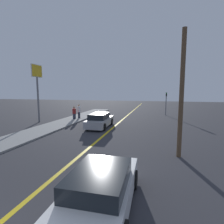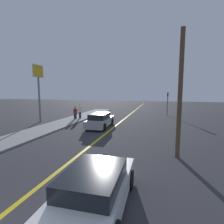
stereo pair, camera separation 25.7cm
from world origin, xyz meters
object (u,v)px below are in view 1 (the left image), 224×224
Objects in this scene: car_near_right_lane at (102,189)px; car_ahead_center at (100,120)px; traffic_light at (166,101)px; utility_pole at (182,95)px; roadside_sign at (37,80)px; pedestrian_mid_group at (74,113)px; pedestrian_far_standing at (79,111)px.

car_ahead_center reaches higher than car_near_right_lane.
utility_pole reaches higher than traffic_light.
pedestrian_mid_group is at bearing 39.03° from roadside_sign.
traffic_light is at bearing 33.11° from roadside_sign.
pedestrian_mid_group reaches higher than car_ahead_center.
roadside_sign is at bearing -140.97° from pedestrian_mid_group.
roadside_sign reaches higher than car_ahead_center.
pedestrian_far_standing is at bearing 115.93° from car_near_right_lane.
pedestrian_mid_group is 0.23× the size of utility_pole.
pedestrian_far_standing is (-7.96, 15.48, 0.36)m from car_near_right_lane.
utility_pole is (14.24, -7.22, -1.39)m from roadside_sign.
car_ahead_center is 2.59× the size of pedestrian_far_standing.
utility_pole is at bearing -44.02° from pedestrian_far_standing.
pedestrian_far_standing reaches higher than pedestrian_mid_group.
car_ahead_center is 0.68× the size of utility_pole.
car_near_right_lane is at bearing -97.54° from traffic_light.
pedestrian_mid_group is at bearing 117.94° from car_near_right_lane.
roadside_sign is at bearing 153.12° from utility_pole.
pedestrian_far_standing is 0.26× the size of utility_pole.
pedestrian_mid_group is 15.00m from utility_pole.
traffic_light is at bearing 31.29° from pedestrian_mid_group.
utility_pole reaches higher than roadside_sign.
roadside_sign reaches higher than car_near_right_lane.
car_near_right_lane is 2.38× the size of pedestrian_far_standing.
roadside_sign is at bearing -146.89° from traffic_light.
pedestrian_mid_group is 0.47× the size of traffic_light.
roadside_sign is at bearing 172.19° from car_ahead_center.
utility_pole reaches higher than car_ahead_center.
roadside_sign is 0.96× the size of utility_pole.
pedestrian_mid_group is 0.89× the size of pedestrian_far_standing.
car_near_right_lane is 1.27× the size of traffic_light.
car_ahead_center is at bearing 107.32° from car_near_right_lane.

